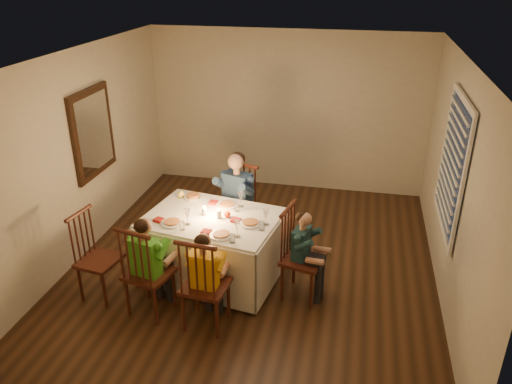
% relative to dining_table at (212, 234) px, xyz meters
% --- Properties ---
extents(ground, '(5.00, 5.00, 0.00)m').
position_rel_dining_table_xyz_m(ground, '(0.42, 0.38, -0.58)').
color(ground, black).
rests_on(ground, ground).
extents(wall_left, '(0.02, 5.00, 2.60)m').
position_rel_dining_table_xyz_m(wall_left, '(-1.83, 0.38, 0.72)').
color(wall_left, beige).
rests_on(wall_left, ground).
extents(wall_right, '(0.02, 5.00, 2.60)m').
position_rel_dining_table_xyz_m(wall_right, '(2.67, 0.38, 0.72)').
color(wall_right, beige).
rests_on(wall_right, ground).
extents(wall_back, '(4.50, 0.02, 2.60)m').
position_rel_dining_table_xyz_m(wall_back, '(0.42, 2.88, 0.72)').
color(wall_back, beige).
rests_on(wall_back, ground).
extents(ceiling, '(5.00, 5.00, 0.00)m').
position_rel_dining_table_xyz_m(ceiling, '(0.42, 0.38, 2.02)').
color(ceiling, white).
rests_on(ceiling, wall_back).
extents(dining_table, '(1.72, 1.36, 0.78)m').
position_rel_dining_table_xyz_m(dining_table, '(0.00, 0.00, 0.00)').
color(dining_table, silver).
rests_on(dining_table, ground).
extents(chair_adult, '(0.57, 0.56, 1.11)m').
position_rel_dining_table_xyz_m(chair_adult, '(0.09, 0.82, -0.58)').
color(chair_adult, black).
rests_on(chair_adult, ground).
extents(chair_near_left, '(0.54, 0.53, 1.11)m').
position_rel_dining_table_xyz_m(chair_near_left, '(-0.47, -0.81, -0.58)').
color(chair_near_left, black).
rests_on(chair_near_left, ground).
extents(chair_near_right, '(0.49, 0.47, 1.11)m').
position_rel_dining_table_xyz_m(chair_near_right, '(0.19, -0.90, -0.58)').
color(chair_near_right, black).
rests_on(chair_near_right, ground).
extents(chair_end, '(0.53, 0.54, 1.11)m').
position_rel_dining_table_xyz_m(chair_end, '(1.11, -0.18, -0.58)').
color(chair_end, black).
rests_on(chair_end, ground).
extents(chair_extra, '(0.48, 0.50, 1.06)m').
position_rel_dining_table_xyz_m(chair_extra, '(-1.14, -0.66, -0.58)').
color(chair_extra, black).
rests_on(chair_extra, ground).
extents(adult, '(0.61, 0.58, 1.31)m').
position_rel_dining_table_xyz_m(adult, '(0.09, 0.82, -0.58)').
color(adult, navy).
rests_on(adult, ground).
extents(child_green, '(0.48, 0.46, 1.17)m').
position_rel_dining_table_xyz_m(child_green, '(-0.47, -0.81, -0.58)').
color(child_green, green).
rests_on(child_green, ground).
extents(child_yellow, '(0.41, 0.38, 1.11)m').
position_rel_dining_table_xyz_m(child_yellow, '(0.19, -0.90, -0.58)').
color(child_yellow, gold).
rests_on(child_yellow, ground).
extents(child_teal, '(0.40, 0.43, 1.08)m').
position_rel_dining_table_xyz_m(child_teal, '(1.11, -0.18, -0.58)').
color(child_teal, '#19373E').
rests_on(child_teal, ground).
extents(setting_adult, '(0.30, 0.30, 0.02)m').
position_rel_dining_table_xyz_m(setting_adult, '(0.10, 0.31, 0.24)').
color(setting_adult, silver).
rests_on(setting_adult, dining_table).
extents(setting_green, '(0.30, 0.30, 0.02)m').
position_rel_dining_table_xyz_m(setting_green, '(-0.39, -0.26, 0.24)').
color(setting_green, silver).
rests_on(setting_green, dining_table).
extents(setting_yellow, '(0.30, 0.30, 0.02)m').
position_rel_dining_table_xyz_m(setting_yellow, '(0.23, -0.41, 0.24)').
color(setting_yellow, silver).
rests_on(setting_yellow, dining_table).
extents(setting_teal, '(0.30, 0.30, 0.02)m').
position_rel_dining_table_xyz_m(setting_teal, '(0.48, -0.08, 0.24)').
color(setting_teal, silver).
rests_on(setting_teal, dining_table).
extents(candle_left, '(0.06, 0.06, 0.10)m').
position_rel_dining_table_xyz_m(candle_left, '(-0.09, 0.01, 0.28)').
color(candle_left, silver).
rests_on(candle_left, dining_table).
extents(candle_right, '(0.06, 0.06, 0.10)m').
position_rel_dining_table_xyz_m(candle_right, '(0.09, -0.02, 0.28)').
color(candle_right, silver).
rests_on(candle_right, dining_table).
extents(squash, '(0.09, 0.09, 0.09)m').
position_rel_dining_table_xyz_m(squash, '(-0.53, 0.42, 0.28)').
color(squash, yellow).
rests_on(squash, dining_table).
extents(orange_fruit, '(0.08, 0.08, 0.08)m').
position_rel_dining_table_xyz_m(orange_fruit, '(0.18, 0.03, 0.27)').
color(orange_fruit, '#F74D14').
rests_on(orange_fruit, dining_table).
extents(serving_bowl, '(0.22, 0.22, 0.05)m').
position_rel_dining_table_xyz_m(serving_bowl, '(-0.36, 0.40, 0.26)').
color(serving_bowl, silver).
rests_on(serving_bowl, dining_table).
extents(wall_mirror, '(0.06, 0.95, 1.15)m').
position_rel_dining_table_xyz_m(wall_mirror, '(-1.79, 0.68, 0.92)').
color(wall_mirror, black).
rests_on(wall_mirror, wall_left).
extents(window_blinds, '(0.07, 1.34, 1.54)m').
position_rel_dining_table_xyz_m(window_blinds, '(2.63, 0.48, 0.92)').
color(window_blinds, black).
rests_on(window_blinds, wall_right).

